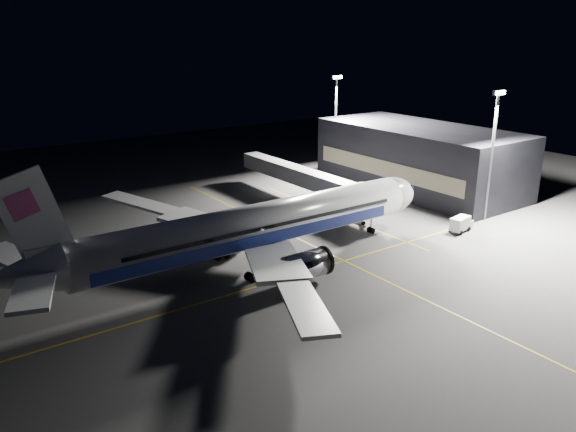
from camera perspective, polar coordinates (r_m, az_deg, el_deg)
The scene contains 14 objects.
ground at distance 74.25m, azimuth -3.20°, elevation -4.84°, with size 200.00×200.00×0.00m, color #4C4C4F.
guide_line_main at distance 79.60m, azimuth 2.90°, elevation -3.21°, with size 0.25×80.00×0.01m, color gold.
guide_line_cross at distance 69.66m, azimuth -0.55°, elevation -6.42°, with size 70.00×0.25×0.01m, color gold.
guide_line_side at distance 94.06m, azimuth 4.89°, elevation 0.15°, with size 0.25×40.00×0.01m, color gold.
airliner at distance 71.86m, azimuth -4.00°, elevation -1.24°, with size 61.48×54.22×16.64m.
terminal at distance 111.62m, azimuth 13.15°, elevation 5.80°, with size 18.12×40.00×12.00m.
jet_bridge at distance 98.82m, azimuth 1.95°, elevation 3.85°, with size 3.60×34.40×6.30m.
floodlight_mast_north at distance 119.06m, azimuth 4.88°, elevation 10.07°, with size 2.40×0.68×20.70m.
floodlight_mast_south at distance 93.69m, azimuth 20.10°, elevation 6.85°, with size 2.40×0.67×20.70m.
service_truck at distance 89.60m, azimuth 17.20°, elevation -0.72°, with size 4.80×2.65×2.32m.
baggage_tug at distance 83.49m, azimuth -7.19°, elevation -1.76°, with size 2.58×2.26×1.62m.
safety_cone_a at distance 79.45m, azimuth -2.07°, elevation -3.02°, with size 0.39×0.39×0.58m, color #EF530A.
safety_cone_b at distance 81.22m, azimuth -11.11°, elevation -2.90°, with size 0.35×0.35×0.53m, color #EF530A.
safety_cone_c at distance 82.87m, azimuth -2.69°, elevation -2.13°, with size 0.37×0.37×0.55m, color #EF530A.
Camera 1 is at (-36.13, -58.05, 28.96)m, focal length 35.00 mm.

